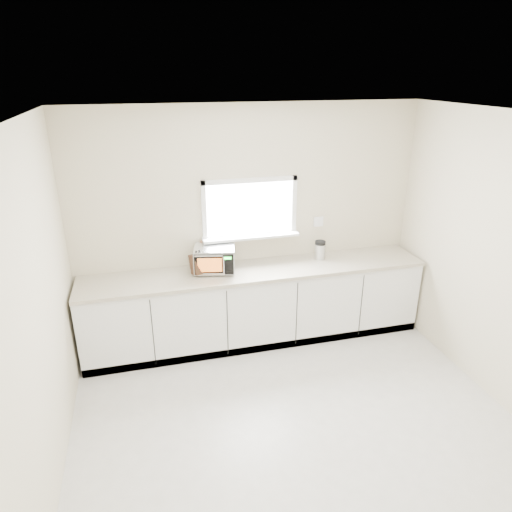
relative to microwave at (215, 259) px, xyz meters
name	(u,v)px	position (x,y,z in m)	size (l,w,h in m)	color
ground	(304,441)	(0.46, -1.76, -1.07)	(4.00, 4.00, 0.00)	beige
back_wall	(250,224)	(0.46, 0.24, 0.29)	(4.00, 0.17, 2.70)	beige
cabinets	(256,306)	(0.46, -0.06, -0.63)	(3.92, 0.60, 0.88)	white
countertop	(256,271)	(0.46, -0.07, -0.17)	(3.92, 0.64, 0.04)	#B9B099
microwave	(215,259)	(0.00, 0.00, 0.00)	(0.50, 0.44, 0.28)	black
knife_block	(197,264)	(-0.21, -0.06, -0.02)	(0.16, 0.23, 0.30)	#412517
cutting_board	(209,252)	(-0.04, 0.18, 0.01)	(0.32, 0.32, 0.02)	#9A673B
coffee_grinder	(320,250)	(1.27, 0.05, -0.04)	(0.16, 0.16, 0.23)	silver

